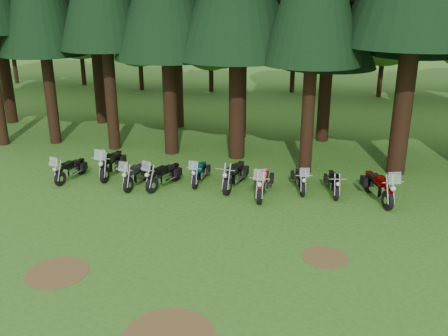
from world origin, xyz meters
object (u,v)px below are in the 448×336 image
(motorcycle_0, at_px, (71,170))
(motorcycle_5, at_px, (234,176))
(motorcycle_1, at_px, (112,164))
(motorcycle_4, at_px, (200,173))
(motorcycle_7, at_px, (300,180))
(motorcycle_6, at_px, (263,184))
(motorcycle_8, at_px, (333,184))
(motorcycle_9, at_px, (378,188))
(motorcycle_2, at_px, (137,175))
(motorcycle_3, at_px, (164,176))

(motorcycle_0, xyz_separation_m, motorcycle_5, (6.96, 0.61, 0.06))
(motorcycle_1, height_order, motorcycle_4, motorcycle_1)
(motorcycle_7, bearing_deg, motorcycle_6, -157.84)
(motorcycle_0, relative_size, motorcycle_1, 0.85)
(motorcycle_4, height_order, motorcycle_8, motorcycle_4)
(motorcycle_1, relative_size, motorcycle_9, 0.99)
(motorcycle_4, height_order, motorcycle_6, motorcycle_6)
(motorcycle_2, bearing_deg, motorcycle_4, 25.36)
(motorcycle_3, xyz_separation_m, motorcycle_5, (2.84, 0.55, 0.02))
(motorcycle_3, height_order, motorcycle_9, motorcycle_9)
(motorcycle_0, xyz_separation_m, motorcycle_6, (8.22, -0.03, 0.06))
(motorcycle_2, relative_size, motorcycle_6, 0.93)
(motorcycle_0, distance_m, motorcycle_4, 5.51)
(motorcycle_7, relative_size, motorcycle_9, 0.82)
(motorcycle_7, height_order, motorcycle_9, motorcycle_9)
(motorcycle_1, height_order, motorcycle_5, motorcycle_1)
(motorcycle_4, distance_m, motorcycle_8, 5.49)
(motorcycle_3, bearing_deg, motorcycle_6, 18.21)
(motorcycle_3, distance_m, motorcycle_4, 1.52)
(motorcycle_0, distance_m, motorcycle_9, 12.61)
(motorcycle_0, height_order, motorcycle_7, motorcycle_0)
(motorcycle_0, xyz_separation_m, motorcycle_2, (3.00, -0.05, 0.02))
(motorcycle_4, relative_size, motorcycle_9, 0.82)
(motorcycle_9, bearing_deg, motorcycle_1, 158.54)
(motorcycle_2, height_order, motorcycle_6, motorcycle_6)
(motorcycle_5, bearing_deg, motorcycle_9, 5.97)
(motorcycle_3, bearing_deg, motorcycle_5, 30.43)
(motorcycle_0, relative_size, motorcycle_7, 1.04)
(motorcycle_6, relative_size, motorcycle_9, 0.96)
(motorcycle_4, relative_size, motorcycle_8, 1.03)
(motorcycle_4, bearing_deg, motorcycle_2, -160.23)
(motorcycle_7, bearing_deg, motorcycle_8, -15.94)
(motorcycle_2, distance_m, motorcycle_7, 6.68)
(motorcycle_1, distance_m, motorcycle_7, 8.12)
(motorcycle_0, distance_m, motorcycle_5, 6.99)
(motorcycle_4, xyz_separation_m, motorcycle_6, (2.78, -0.85, 0.07))
(motorcycle_1, relative_size, motorcycle_7, 1.22)
(motorcycle_1, height_order, motorcycle_9, motorcycle_9)
(motorcycle_6, bearing_deg, motorcycle_0, 179.02)
(motorcycle_4, distance_m, motorcycle_6, 2.91)
(motorcycle_6, distance_m, motorcycle_7, 1.68)
(motorcycle_8, distance_m, motorcycle_9, 1.72)
(motorcycle_4, bearing_deg, motorcycle_3, -149.95)
(motorcycle_1, relative_size, motorcycle_2, 1.11)
(motorcycle_4, bearing_deg, motorcycle_0, -171.31)
(motorcycle_3, height_order, motorcycle_6, motorcycle_6)
(motorcycle_7, bearing_deg, motorcycle_1, 168.59)
(motorcycle_7, height_order, motorcycle_8, motorcycle_7)
(motorcycle_8, relative_size, motorcycle_9, 0.80)
(motorcycle_6, xyz_separation_m, motorcycle_7, (1.39, 0.94, -0.08))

